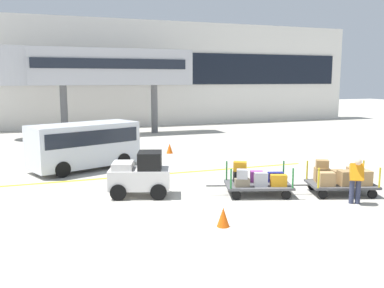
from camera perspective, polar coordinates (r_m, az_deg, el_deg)
The scene contains 11 objects.
ground_plane at distance 13.29m, azimuth 8.38°, elevation -9.16°, with size 120.00×120.00×0.00m, color #B2ADA0.
apron_lead_line at distance 17.95m, azimuth -8.61°, elevation -4.41°, with size 16.75×0.20×0.01m, color yellow.
terminal_building at distance 37.58m, azimuth -10.73°, elevation 9.40°, with size 46.41×2.51×9.13m.
jet_bridge at distance 31.28m, azimuth -14.16°, elevation 10.06°, with size 14.15×3.00×6.27m.
baggage_tug at distance 14.83m, azimuth -7.02°, elevation -4.22°, with size 2.34×1.76×1.58m.
baggage_cart_lead at distance 15.08m, azimuth 8.83°, elevation -4.93°, with size 3.08×2.04×1.15m.
baggage_cart_middle at distance 15.93m, azimuth 19.66°, elevation -4.45°, with size 3.08×2.04×1.19m.
baggage_handler at distance 14.75m, azimuth 21.46°, elevation -4.40°, with size 0.55×0.56×1.56m.
shuttle_van at distance 19.65m, azimuth -14.48°, elevation 0.20°, with size 5.16×3.54×2.10m.
safety_cone_near at distance 23.29m, azimuth -3.07°, elevation -0.60°, with size 0.36×0.36×0.55m, color #EA590F.
safety_cone_far at distance 11.88m, azimuth 4.27°, elevation -9.89°, with size 0.36×0.36×0.55m, color #EA590F.
Camera 1 is at (-6.04, -11.11, 4.08)m, focal length 39.15 mm.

